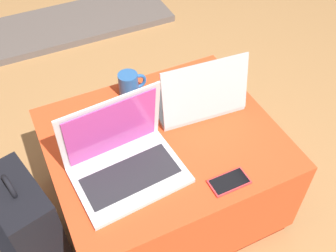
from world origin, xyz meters
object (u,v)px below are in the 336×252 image
cell_phone (229,182)px  backpack (28,230)px  laptop_near (124,159)px  coffee_mug (129,84)px  laptop_far (197,96)px

cell_phone → backpack: bearing=68.7°
cell_phone → backpack: (-0.66, 0.25, -0.21)m
laptop_near → backpack: laptop_near is taller
backpack → coffee_mug: coffee_mug is taller
laptop_near → cell_phone: laptop_near is taller
laptop_far → coffee_mug: size_ratio=3.00×
cell_phone → coffee_mug: size_ratio=1.14×
laptop_far → coffee_mug: (-0.21, 0.18, -0.00)m
coffee_mug → backpack: bearing=-150.5°
laptop_near → coffee_mug: bearing=60.8°
backpack → laptop_near: bearing=67.9°
backpack → coffee_mug: bearing=105.4°
cell_phone → coffee_mug: coffee_mug is taller
laptop_far → backpack: bearing=13.4°
laptop_near → backpack: size_ratio=0.72×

